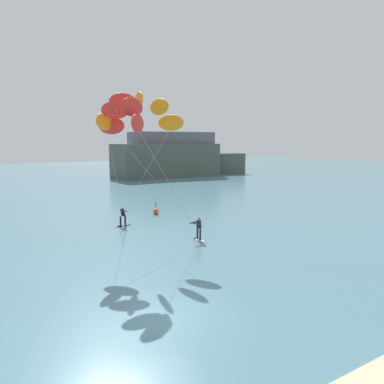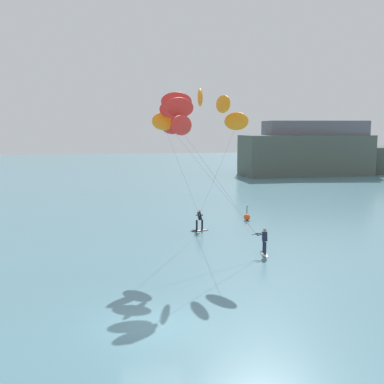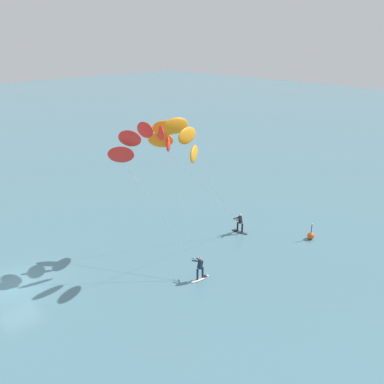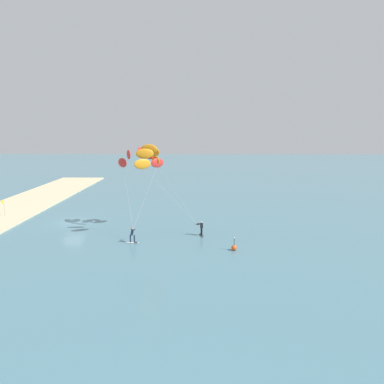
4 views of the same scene
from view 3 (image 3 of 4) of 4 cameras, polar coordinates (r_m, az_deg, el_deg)
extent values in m
plane|color=slate|center=(29.96, -23.38, -11.90)|extent=(240.00, 240.00, 0.00)
ellipsoid|color=#333338|center=(34.55, 6.64, -5.52)|extent=(1.54, 0.59, 0.08)
cube|color=black|center=(34.71, 6.06, -5.27)|extent=(0.32, 0.33, 0.02)
cylinder|color=black|center=(34.27, 6.99, -4.97)|extent=(0.14, 0.14, 0.78)
cylinder|color=black|center=(34.46, 6.36, -4.79)|extent=(0.14, 0.14, 0.78)
cube|color=black|center=(34.07, 6.72, -3.84)|extent=(0.36, 0.35, 0.63)
sphere|color=beige|center=(33.89, 6.75, -3.19)|extent=(0.20, 0.20, 0.20)
cylinder|color=black|center=(33.68, 6.01, -3.83)|extent=(0.14, 0.55, 0.03)
cylinder|color=black|center=(33.75, 6.49, -3.74)|extent=(0.20, 0.61, 0.15)
cylinder|color=black|center=(33.91, 6.26, -3.61)|extent=(0.40, 0.55, 0.15)
ellipsoid|color=orange|center=(30.19, -4.39, 7.23)|extent=(1.78, 1.33, 1.10)
ellipsoid|color=orange|center=(29.26, -3.66, 8.89)|extent=(1.34, 1.78, 1.10)
ellipsoid|color=orange|center=(27.99, -2.25, 9.20)|extent=(0.69, 1.95, 1.10)
ellipsoid|color=orange|center=(26.92, -0.70, 7.85)|extent=(0.69, 1.95, 1.10)
ellipsoid|color=orange|center=(26.51, 0.26, 5.32)|extent=(1.33, 1.78, 1.10)
cylinder|color=#B2B2B7|center=(31.71, 1.11, 1.15)|extent=(3.27, 4.96, 6.64)
cylinder|color=#B2B2B7|center=(30.02, 3.47, -0.07)|extent=(1.11, 5.83, 6.64)
ellipsoid|color=white|center=(28.23, 1.12, -11.98)|extent=(0.54, 1.53, 0.08)
cube|color=black|center=(28.42, 1.79, -11.62)|extent=(0.32, 0.31, 0.02)
cylinder|color=#192338|center=(27.88, 0.76, -11.39)|extent=(0.14, 0.14, 0.78)
cylinder|color=#192338|center=(28.11, 1.48, -11.10)|extent=(0.14, 0.14, 0.78)
cube|color=#192338|center=(27.63, 1.14, -10.04)|extent=(0.34, 0.35, 0.63)
sphere|color=#9E7051|center=(27.42, 1.14, -9.29)|extent=(0.20, 0.20, 0.20)
cylinder|color=black|center=(27.90, 0.34, -9.35)|extent=(0.55, 0.04, 0.03)
cylinder|color=#192338|center=(27.64, 0.57, -9.59)|extent=(0.59, 0.30, 0.15)
cylinder|color=#192338|center=(27.78, 0.90, -9.43)|extent=(0.59, 0.32, 0.15)
ellipsoid|color=red|center=(30.04, -3.28, 6.70)|extent=(1.48, 1.52, 1.10)
ellipsoid|color=red|center=(29.34, -4.47, 8.27)|extent=(1.77, 1.01, 1.10)
ellipsoid|color=red|center=(28.48, -6.55, 8.58)|extent=(1.80, 0.36, 1.10)
ellipsoid|color=red|center=(27.83, -8.68, 7.39)|extent=(1.79, 0.95, 1.10)
ellipsoid|color=red|center=(27.66, -9.86, 5.15)|extent=(1.52, 1.48, 1.10)
cylinder|color=#B2B2B7|center=(28.73, -1.54, -1.30)|extent=(4.91, 2.18, 6.39)
cylinder|color=#B2B2B7|center=(27.51, -4.75, -2.43)|extent=(4.99, 1.99, 6.39)
sphere|color=#EA5119|center=(34.51, 16.18, -5.87)|extent=(0.56, 0.56, 0.56)
cylinder|color=#262628|center=(34.24, 16.29, -4.93)|extent=(0.06, 0.06, 0.70)
sphere|color=#F2F2CC|center=(34.06, 16.36, -4.31)|extent=(0.12, 0.12, 0.12)
camera|label=1|loc=(33.16, -51.44, -1.90)|focal=36.35mm
camera|label=2|loc=(29.14, -62.22, -5.62)|focal=44.06mm
camera|label=4|loc=(30.04, 81.15, -3.81)|focal=32.05mm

